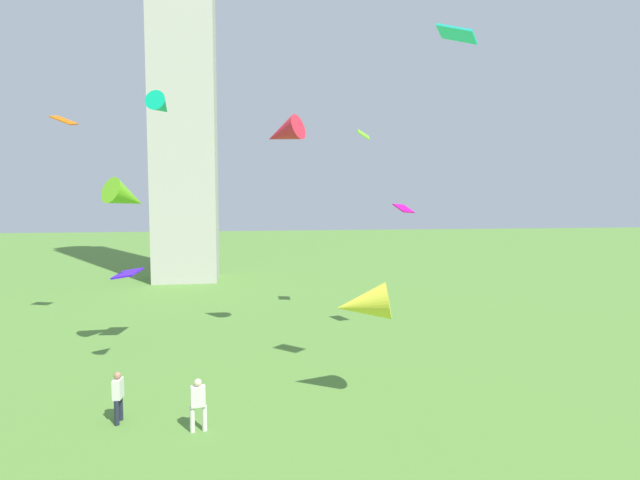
# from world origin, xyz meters

# --- Properties ---
(person_0) EXTENTS (0.52, 0.31, 1.69)m
(person_0) POSITION_xyz_m (-2.52, 12.55, 0.95)
(person_0) COLOR silver
(person_0) RESTS_ON ground_plane
(person_2) EXTENTS (0.29, 0.52, 1.69)m
(person_2) POSITION_xyz_m (-5.13, 13.60, 0.95)
(person_2) COLOR #1E2333
(person_2) RESTS_ON ground_plane
(kite_flying_0) EXTENTS (2.34, 1.84, 1.62)m
(kite_flying_0) POSITION_xyz_m (3.05, 13.91, 3.56)
(kite_flying_0) COLOR yellow
(kite_flying_1) EXTENTS (1.41, 1.44, 0.65)m
(kite_flying_1) POSITION_xyz_m (5.82, 12.72, 12.55)
(kite_flying_1) COLOR #27D3D3
(kite_flying_2) EXTENTS (0.99, 1.19, 0.49)m
(kite_flying_2) POSITION_xyz_m (7.31, 22.23, 6.81)
(kite_flying_2) COLOR #DD088F
(kite_flying_3) EXTENTS (0.99, 1.28, 0.92)m
(kite_flying_3) POSITION_xyz_m (-3.79, 15.15, 10.43)
(kite_flying_3) COLOR #09B582
(kite_flying_4) EXTENTS (1.36, 1.77, 0.42)m
(kite_flying_4) POSITION_xyz_m (-6.86, 23.32, 3.53)
(kite_flying_4) COLOR #4013ED
(kite_flying_5) EXTENTS (1.32, 0.98, 0.66)m
(kite_flying_5) POSITION_xyz_m (-10.70, 26.69, 11.63)
(kite_flying_5) COLOR #E25C07
(kite_flying_7) EXTENTS (0.90, 1.12, 0.82)m
(kite_flying_7) POSITION_xyz_m (6.15, 26.35, 11.17)
(kite_flying_7) COLOR #6ED81C
(kite_flying_8) EXTENTS (2.47, 2.29, 1.76)m
(kite_flying_8) POSITION_xyz_m (1.00, 22.17, 10.57)
(kite_flying_8) COLOR red
(kite_flying_9) EXTENTS (2.31, 2.37, 1.78)m
(kite_flying_9) POSITION_xyz_m (-6.26, 20.90, 7.37)
(kite_flying_9) COLOR #65B71D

